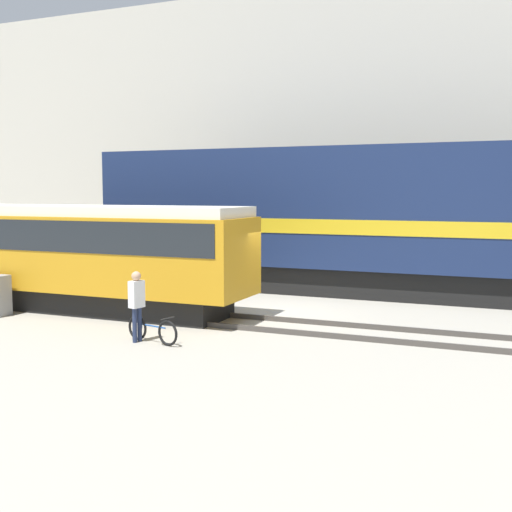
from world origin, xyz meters
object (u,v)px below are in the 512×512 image
object	(u,v)px
bicycle	(152,330)
person	(137,299)
freight_locomotive	(366,218)
streetcar	(62,250)

from	to	relation	value
bicycle	person	xyz separation A→B (m)	(-0.39, -0.05, 0.74)
bicycle	person	world-z (taller)	person
freight_locomotive	streetcar	distance (m)	10.32
freight_locomotive	bicycle	bearing A→B (deg)	-108.01
freight_locomotive	streetcar	xyz separation A→B (m)	(-8.04, -6.40, -0.86)
freight_locomotive	streetcar	size ratio (longest dim) A/B	1.60
streetcar	person	xyz separation A→B (m)	(4.64, -2.91, -0.79)
freight_locomotive	bicycle	distance (m)	10.02
streetcar	person	bearing A→B (deg)	-32.09
freight_locomotive	person	size ratio (longest dim) A/B	11.44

